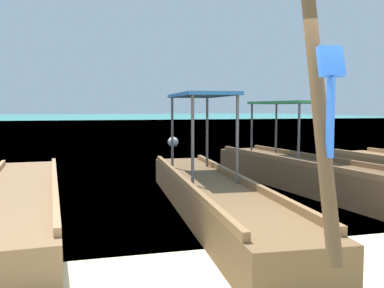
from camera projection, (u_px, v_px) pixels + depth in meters
sea_water at (87, 120)px, 63.17m from camera, size 120.00×120.00×0.00m
longtail_boat_red_ribbon at (20, 200)px, 7.05m from camera, size 1.49×7.28×2.44m
longtail_boat_blue_ribbon at (212, 194)px, 7.08m from camera, size 1.49×7.36×2.77m
longtail_boat_yellow_ribbon at (307, 173)px, 9.27m from camera, size 1.75×6.90×2.55m
mooring_buoy_near at (173, 142)px, 19.19m from camera, size 0.47×0.47×0.47m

